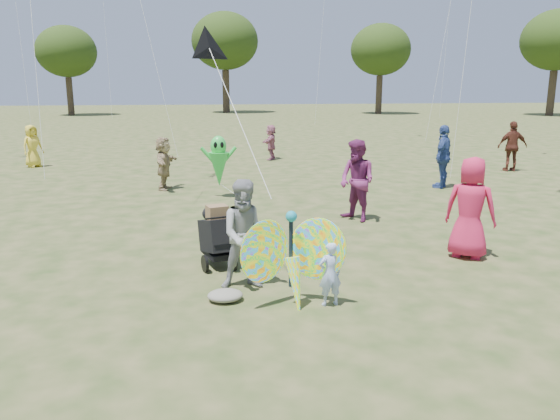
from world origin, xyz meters
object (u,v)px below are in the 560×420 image
(crowd_g, at_px, (32,146))
(butterfly_kite, at_px, (293,261))
(child_girl, at_px, (330,274))
(crowd_c, at_px, (443,157))
(crowd_h, at_px, (512,146))
(crowd_j, at_px, (271,142))
(adult_man, at_px, (247,235))
(crowd_d, at_px, (164,163))
(crowd_a, at_px, (470,208))
(alien_kite, at_px, (219,163))
(jogging_stroller, at_px, (217,231))
(crowd_e, at_px, (357,181))

(crowd_g, height_order, butterfly_kite, crowd_g)
(child_girl, bearing_deg, crowd_g, -70.85)
(child_girl, bearing_deg, crowd_c, -132.84)
(crowd_h, height_order, crowd_j, crowd_h)
(adult_man, bearing_deg, crowd_h, 43.02)
(crowd_h, height_order, butterfly_kite, crowd_h)
(crowd_d, height_order, crowd_g, crowd_g)
(crowd_a, relative_size, crowd_h, 1.03)
(butterfly_kite, bearing_deg, alien_kite, 94.92)
(jogging_stroller, bearing_deg, alien_kite, 70.31)
(crowd_g, bearing_deg, crowd_h, -58.13)
(crowd_a, bearing_deg, crowd_j, -45.08)
(crowd_e, height_order, butterfly_kite, crowd_e)
(crowd_j, height_order, butterfly_kite, crowd_j)
(child_girl, bearing_deg, crowd_a, -158.49)
(crowd_a, relative_size, butterfly_kite, 1.08)
(crowd_a, bearing_deg, crowd_h, -87.24)
(jogging_stroller, distance_m, alien_kite, 5.92)
(crowd_a, height_order, crowd_j, crowd_a)
(jogging_stroller, bearing_deg, adult_man, -88.50)
(crowd_e, height_order, crowd_h, crowd_e)
(crowd_e, relative_size, alien_kite, 1.09)
(child_girl, height_order, adult_man, adult_man)
(adult_man, height_order, crowd_g, adult_man)
(crowd_a, bearing_deg, alien_kite, -17.68)
(crowd_g, bearing_deg, child_girl, -107.77)
(crowd_c, distance_m, crowd_h, 4.77)
(crowd_e, xyz_separation_m, butterfly_kite, (-2.36, -4.75, -0.27))
(crowd_e, xyz_separation_m, crowd_j, (-0.52, 10.83, -0.22))
(crowd_c, distance_m, crowd_g, 15.12)
(jogging_stroller, bearing_deg, crowd_e, 22.18)
(crowd_d, xyz_separation_m, alien_kite, (1.59, -1.43, 0.17))
(adult_man, relative_size, jogging_stroller, 1.54)
(crowd_d, relative_size, crowd_e, 0.84)
(child_girl, relative_size, crowd_h, 0.53)
(child_girl, height_order, crowd_g, crowd_g)
(crowd_a, distance_m, crowd_c, 7.13)
(crowd_a, height_order, jogging_stroller, crowd_a)
(crowd_a, height_order, crowd_e, crowd_e)
(crowd_e, xyz_separation_m, jogging_stroller, (-3.34, -2.70, -0.34))
(child_girl, distance_m, crowd_d, 9.86)
(crowd_c, bearing_deg, crowd_j, -106.93)
(crowd_e, bearing_deg, alien_kite, -165.72)
(jogging_stroller, bearing_deg, crowd_d, 83.18)
(crowd_d, xyz_separation_m, crowd_e, (4.63, -4.64, 0.15))
(crowd_g, relative_size, butterfly_kite, 0.93)
(crowd_a, height_order, crowd_g, crowd_a)
(crowd_c, bearing_deg, jogging_stroller, -6.41)
(jogging_stroller, height_order, butterfly_kite, butterfly_kite)
(crowd_a, relative_size, crowd_g, 1.16)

